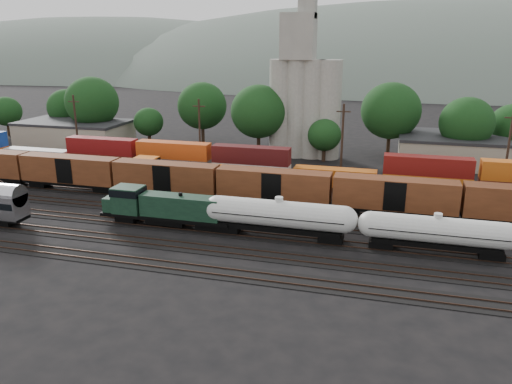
% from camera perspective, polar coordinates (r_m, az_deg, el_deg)
% --- Properties ---
extents(ground, '(600.00, 600.00, 0.00)m').
position_cam_1_polar(ground, '(63.34, -3.42, -2.87)').
color(ground, black).
extents(tracks, '(180.00, 33.20, 0.20)m').
position_cam_1_polar(tracks, '(63.33, -3.42, -2.83)').
color(tracks, black).
rests_on(tracks, ground).
extents(green_locomotive, '(16.28, 2.87, 4.31)m').
position_cam_1_polar(green_locomotive, '(60.65, -11.01, -1.62)').
color(green_locomotive, black).
rests_on(green_locomotive, ground).
extents(tank_car_a, '(17.45, 3.12, 4.57)m').
position_cam_1_polar(tank_car_a, '(55.87, 2.62, -2.69)').
color(tank_car_a, silver).
rests_on(tank_car_a, ground).
extents(tank_car_b, '(16.12, 2.89, 4.22)m').
position_cam_1_polar(tank_car_b, '(55.04, 19.92, -4.27)').
color(tank_car_b, silver).
rests_on(tank_car_b, ground).
extents(orange_locomotive, '(16.90, 2.82, 4.22)m').
position_cam_1_polar(orange_locomotive, '(75.73, -9.54, 2.20)').
color(orange_locomotive, black).
rests_on(orange_locomotive, ground).
extents(boxcar_string, '(138.20, 2.90, 4.20)m').
position_cam_1_polar(boxcar_string, '(70.62, -10.23, 1.66)').
color(boxcar_string, black).
rests_on(boxcar_string, ground).
extents(container_wall, '(163.75, 2.60, 5.80)m').
position_cam_1_polar(container_wall, '(80.23, -8.33, 3.31)').
color(container_wall, black).
rests_on(container_wall, ground).
extents(grain_silo, '(13.40, 5.00, 29.00)m').
position_cam_1_polar(grain_silo, '(94.27, 5.49, 10.75)').
color(grain_silo, '#9A978D').
rests_on(grain_silo, ground).
extents(industrial_sheds, '(119.38, 17.26, 5.10)m').
position_cam_1_polar(industrial_sheds, '(94.40, 7.27, 5.35)').
color(industrial_sheds, '#9E937F').
rests_on(industrial_sheds, ground).
extents(tree_band, '(162.16, 18.58, 14.12)m').
position_cam_1_polar(tree_band, '(97.25, 4.94, 8.85)').
color(tree_band, black).
rests_on(tree_band, ground).
extents(utility_poles, '(122.20, 0.36, 12.00)m').
position_cam_1_polar(utility_poles, '(82.12, 1.42, 6.31)').
color(utility_poles, black).
rests_on(utility_poles, ground).
extents(distant_hills, '(860.00, 286.00, 130.00)m').
position_cam_1_polar(distant_hills, '(319.16, 16.15, 8.90)').
color(distant_hills, '#59665B').
rests_on(distant_hills, ground).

